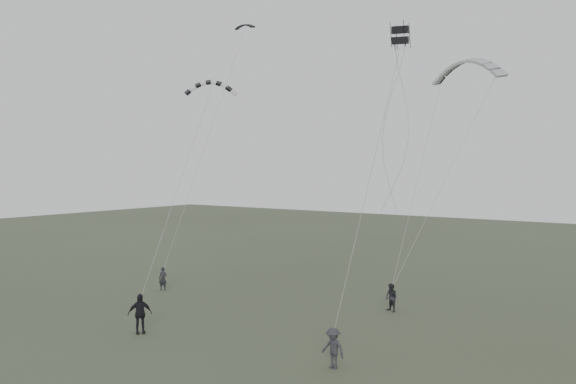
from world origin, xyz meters
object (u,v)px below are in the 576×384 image
Objects in this scene: kite_pale_large at (468,61)px; kite_box at (400,35)px; kite_dark_small at (245,25)px; flyer_right at (391,298)px; flyer_far at (333,348)px; flyer_left at (163,279)px; kite_striped at (211,82)px; flyer_center at (140,314)px.

kite_box is (0.95, -12.29, -0.95)m from kite_pale_large.
kite_pale_large is at bearing 0.25° from kite_dark_small.
flyer_right is at bearing 98.44° from kite_box.
flyer_right is at bearing 109.41° from flyer_far.
flyer_left is 22.53m from kite_box.
kite_striped is (5.23, -0.91, 12.37)m from flyer_left.
flyer_center is 2.66× the size of kite_box.
flyer_right is 16.21m from kite_striped.
kite_dark_small is at bearing 130.41° from kite_box.
kite_box is at bearing -37.32° from flyer_center.
flyer_right is (14.77, 3.49, 0.03)m from flyer_left.
kite_box is (16.85, -10.42, -5.00)m from kite_dark_small.
kite_striped is at bearing 163.97° from flyer_far.
flyer_left is 13.46m from kite_striped.
kite_pale_large is 1.51× the size of kite_striped.
flyer_right is at bearing -3.78° from flyer_center.
flyer_far is 0.55× the size of kite_striped.
flyer_far is at bearing -80.64° from kite_pale_large.
kite_pale_large reaches higher than flyer_right.
kite_dark_small is at bearing -171.61° from flyer_right.
kite_dark_small is 2.07× the size of kite_box.
kite_pale_large is (17.22, 8.92, 13.85)m from flyer_left.
flyer_right is 15.05m from kite_pale_large.
kite_dark_small is 0.50× the size of kite_striped.
flyer_left is 23.83m from kite_pale_large.
kite_dark_small is at bearing 53.22° from flyer_center.
flyer_right is 0.35× the size of kite_pale_large.
flyer_far is at bearing -56.21° from flyer_right.
flyer_far is (10.20, 1.23, -0.15)m from flyer_center.
flyer_far is 26.94m from kite_dark_small.
kite_dark_small is at bearing 54.58° from flyer_left.
kite_dark_small reaches higher than flyer_right.
kite_striped reaches higher than flyer_center.
flyer_left is 15.18m from flyer_right.
flyer_center is 1.18× the size of flyer_far.
flyer_center is 10.27m from flyer_far.
kite_box is at bearing 69.22° from flyer_far.
flyer_right is 9.82m from flyer_far.
flyer_left is 2.08× the size of kite_box.
flyer_right is at bearing -21.27° from kite_dark_small.
flyer_far is at bearing -137.44° from kite_box.
flyer_far is 0.36× the size of kite_pale_large.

